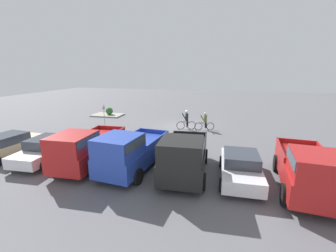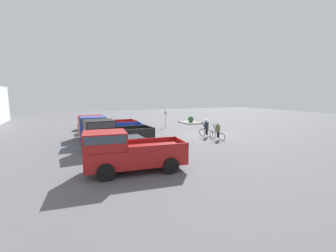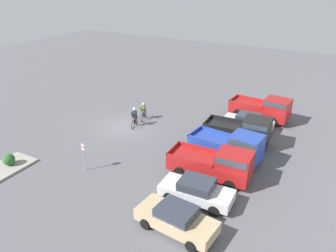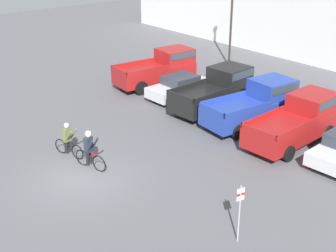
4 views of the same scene
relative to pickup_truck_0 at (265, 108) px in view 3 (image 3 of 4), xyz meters
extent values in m
plane|color=#56565B|center=(7.52, -10.43, -1.19)|extent=(80.00, 80.00, 0.00)
cube|color=maroon|center=(-0.05, -0.50, -0.31)|extent=(2.54, 5.57, 0.96)
cube|color=maroon|center=(0.11, 1.12, 0.64)|extent=(2.06, 2.33, 0.93)
cube|color=#333D47|center=(0.11, 1.12, 0.84)|extent=(2.11, 2.16, 0.41)
cube|color=maroon|center=(-1.12, -1.47, 0.30)|extent=(0.40, 3.23, 0.25)
cube|color=maroon|center=(0.81, -1.66, 0.30)|extent=(0.40, 3.23, 0.25)
cube|color=maroon|center=(-0.31, -3.14, 0.30)|extent=(2.02, 0.28, 0.25)
cylinder|color=black|center=(-0.89, 1.27, -0.74)|extent=(0.31, 0.90, 0.89)
cylinder|color=black|center=(1.12, 1.07, -0.74)|extent=(0.31, 0.90, 0.89)
cylinder|color=black|center=(-1.22, -2.06, -0.74)|extent=(0.31, 0.90, 0.89)
cylinder|color=black|center=(0.80, -2.26, -0.74)|extent=(0.31, 0.90, 0.89)
cube|color=silver|center=(2.75, -0.70, -0.60)|extent=(1.91, 4.30, 0.62)
cube|color=#2D333D|center=(2.75, -0.70, -0.03)|extent=(1.67, 1.95, 0.53)
cylinder|color=black|center=(1.81, 0.64, -0.87)|extent=(0.19, 0.64, 0.64)
cylinder|color=black|center=(3.63, 0.68, -0.87)|extent=(0.19, 0.64, 0.64)
cylinder|color=black|center=(1.87, -2.08, -0.87)|extent=(0.19, 0.64, 0.64)
cylinder|color=black|center=(3.69, -2.05, -0.87)|extent=(0.19, 0.64, 0.64)
cube|color=black|center=(5.55, -0.80, -0.33)|extent=(2.36, 5.23, 0.99)
cube|color=black|center=(5.47, 0.73, 0.65)|extent=(2.02, 2.15, 0.98)
cube|color=#333D47|center=(5.47, 0.73, 0.87)|extent=(2.07, 1.99, 0.43)
cube|color=black|center=(4.61, -1.88, 0.29)|extent=(0.25, 3.07, 0.25)
cube|color=black|center=(6.61, -1.77, 0.29)|extent=(0.25, 3.07, 0.25)
cube|color=black|center=(5.69, -3.32, 0.29)|extent=(2.08, 0.19, 0.25)
cylinder|color=black|center=(4.43, 0.73, -0.78)|extent=(0.26, 0.82, 0.81)
cylinder|color=black|center=(6.50, 0.84, -0.78)|extent=(0.26, 0.82, 0.81)
cylinder|color=black|center=(4.60, -2.44, -0.78)|extent=(0.26, 0.82, 0.81)
cylinder|color=black|center=(6.68, -2.33, -0.78)|extent=(0.26, 0.82, 0.81)
cube|color=#233D9E|center=(8.35, -0.76, -0.34)|extent=(2.56, 5.47, 0.97)
cube|color=#233D9E|center=(8.51, 0.82, 0.62)|extent=(2.07, 2.30, 0.96)
cube|color=#333D47|center=(8.51, 0.82, 0.83)|extent=(2.11, 2.13, 0.42)
cube|color=#233D9E|center=(7.28, -1.71, 0.27)|extent=(0.41, 3.17, 0.25)
cube|color=#233D9E|center=(9.21, -1.91, 0.27)|extent=(0.41, 3.17, 0.25)
cube|color=#233D9E|center=(8.08, -3.35, 0.27)|extent=(2.02, 0.29, 0.25)
cylinder|color=black|center=(7.51, 0.97, -0.79)|extent=(0.30, 0.82, 0.80)
cylinder|color=black|center=(9.53, 0.77, -0.79)|extent=(0.30, 0.82, 0.80)
cylinder|color=black|center=(7.18, -2.29, -0.79)|extent=(0.30, 0.82, 0.80)
cylinder|color=black|center=(9.19, -2.50, -0.79)|extent=(0.30, 0.82, 0.80)
cube|color=maroon|center=(11.15, -0.84, -0.36)|extent=(2.25, 5.61, 0.96)
cube|color=maroon|center=(11.08, 0.81, 0.56)|extent=(1.95, 2.29, 0.89)
cube|color=#333D47|center=(11.08, 0.81, 0.76)|extent=(2.00, 2.11, 0.39)
cube|color=maroon|center=(10.23, -1.99, 0.24)|extent=(0.22, 3.32, 0.25)
cube|color=maroon|center=(12.17, -1.91, 0.24)|extent=(0.22, 3.32, 0.25)
cube|color=maroon|center=(11.26, -3.57, 0.24)|extent=(2.02, 0.16, 0.25)
cylinder|color=black|center=(10.07, 0.83, -0.81)|extent=(0.25, 0.77, 0.76)
cylinder|color=black|center=(12.09, 0.91, -0.81)|extent=(0.25, 0.77, 0.76)
cylinder|color=black|center=(10.21, -2.60, -0.81)|extent=(0.25, 0.77, 0.76)
cylinder|color=black|center=(12.23, -2.51, -0.81)|extent=(0.25, 0.77, 0.76)
cube|color=silver|center=(13.95, -0.50, -0.60)|extent=(2.01, 4.51, 0.60)
cube|color=#2D333D|center=(13.95, -0.50, -0.03)|extent=(1.71, 2.07, 0.55)
cylinder|color=black|center=(12.98, 0.87, -0.86)|extent=(0.21, 0.67, 0.66)
cylinder|color=black|center=(14.78, 0.96, -0.86)|extent=(0.21, 0.67, 0.66)
cylinder|color=black|center=(13.13, -1.95, -0.86)|extent=(0.21, 0.67, 0.66)
cylinder|color=black|center=(14.92, -1.86, -0.86)|extent=(0.21, 0.67, 0.66)
cube|color=tan|center=(16.75, -0.38, -0.59)|extent=(2.14, 4.56, 0.69)
cube|color=#2D333D|center=(16.75, -0.38, 0.01)|extent=(1.76, 2.12, 0.51)
cylinder|color=black|center=(15.99, 1.11, -0.89)|extent=(0.23, 0.61, 0.60)
cylinder|color=black|center=(17.75, 0.96, -0.89)|extent=(0.23, 0.61, 0.60)
cylinder|color=black|center=(15.75, -1.71, -0.89)|extent=(0.23, 0.61, 0.60)
cylinder|color=black|center=(17.51, -1.86, -0.89)|extent=(0.23, 0.61, 0.60)
torus|color=black|center=(7.50, -9.60, -0.83)|extent=(0.75, 0.25, 0.77)
torus|color=black|center=(6.53, -9.87, -0.83)|extent=(0.75, 0.25, 0.77)
cylinder|color=maroon|center=(7.02, -9.73, -0.64)|extent=(0.51, 0.17, 0.41)
cylinder|color=maroon|center=(7.02, -9.73, -0.42)|extent=(0.54, 0.18, 0.04)
cylinder|color=maroon|center=(6.85, -9.78, -0.64)|extent=(0.04, 0.04, 0.38)
cylinder|color=maroon|center=(7.38, -9.63, -0.40)|extent=(0.15, 0.45, 0.02)
cylinder|color=black|center=(6.90, -9.67, -0.69)|extent=(0.15, 0.15, 0.57)
cylinder|color=black|center=(6.94, -9.85, -0.69)|extent=(0.15, 0.15, 0.57)
cube|color=#1E2833|center=(6.97, -9.75, -0.05)|extent=(0.33, 0.41, 0.70)
cylinder|color=#1E2833|center=(7.12, -9.53, -0.05)|extent=(0.51, 0.22, 0.74)
cylinder|color=#1E2833|center=(7.21, -9.86, -0.05)|extent=(0.51, 0.22, 0.74)
sphere|color=tan|center=(6.99, -9.74, 0.41)|extent=(0.23, 0.23, 0.23)
sphere|color=silver|center=(6.99, -9.74, 0.47)|extent=(0.26, 0.26, 0.26)
torus|color=black|center=(5.87, -9.73, -0.85)|extent=(0.71, 0.24, 0.72)
torus|color=black|center=(4.83, -10.02, -0.85)|extent=(0.71, 0.24, 0.72)
cylinder|color=black|center=(5.35, -9.88, -0.67)|extent=(0.55, 0.18, 0.38)
cylinder|color=black|center=(5.35, -9.88, -0.47)|extent=(0.59, 0.19, 0.04)
cylinder|color=black|center=(5.17, -9.93, -0.67)|extent=(0.04, 0.04, 0.35)
cylinder|color=black|center=(5.74, -9.77, -0.45)|extent=(0.15, 0.45, 0.02)
cylinder|color=black|center=(5.22, -9.82, -0.72)|extent=(0.15, 0.15, 0.54)
cylinder|color=black|center=(5.27, -9.99, -0.72)|extent=(0.15, 0.15, 0.54)
cube|color=#5B6638|center=(5.30, -9.89, -0.12)|extent=(0.33, 0.41, 0.65)
cylinder|color=#5B6638|center=(5.46, -9.67, -0.12)|extent=(0.54, 0.23, 0.70)
cylinder|color=#5B6638|center=(5.55, -10.00, -0.12)|extent=(0.54, 0.23, 0.70)
sphere|color=tan|center=(5.32, -9.88, 0.30)|extent=(0.20, 0.20, 0.20)
sphere|color=silver|center=(5.32, -9.88, 0.35)|extent=(0.22, 0.22, 0.22)
cylinder|color=#9E9EA3|center=(14.72, -8.63, -0.10)|extent=(0.06, 0.06, 2.18)
cube|color=white|center=(14.72, -8.63, 0.67)|extent=(0.08, 0.30, 0.45)
cube|color=red|center=(14.72, -8.63, 0.67)|extent=(0.09, 0.30, 0.10)
cube|color=gray|center=(17.19, -13.67, -1.11)|extent=(3.49, 2.29, 0.15)
sphere|color=#286028|center=(16.95, -13.68, -0.62)|extent=(0.84, 0.84, 0.84)
camera|label=1|loc=(3.71, 10.15, 4.19)|focal=24.00mm
camera|label=2|loc=(-11.68, 2.77, 3.02)|focal=24.00mm
camera|label=3|loc=(28.84, 5.87, 11.37)|focal=35.00mm
camera|label=4|loc=(23.21, -18.84, 8.81)|focal=50.00mm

